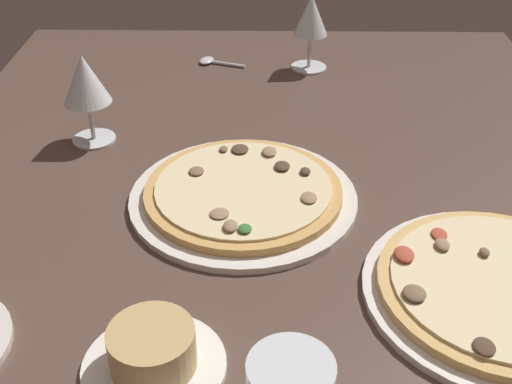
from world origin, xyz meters
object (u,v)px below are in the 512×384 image
at_px(wine_glass_far, 85,82).
at_px(pizza_main, 243,194).
at_px(ramekin_on_saucer, 153,354).
at_px(spoon, 212,61).
at_px(pizza_side, 500,289).
at_px(wine_glass_near, 311,19).

bearing_deg(wine_glass_far, pizza_main, -124.37).
height_order(ramekin_on_saucer, spoon, ramekin_on_saucer).
bearing_deg(spoon, wine_glass_far, 152.42).
distance_m(wine_glass_far, spoon, 0.39).
relative_size(pizza_side, wine_glass_far, 2.15).
xyz_separation_m(pizza_side, wine_glass_near, (0.68, 0.19, 0.09)).
xyz_separation_m(pizza_main, ramekin_on_saucer, (-0.31, 0.08, 0.01)).
distance_m(pizza_main, spoon, 0.52).
height_order(pizza_main, ramekin_on_saucer, ramekin_on_saucer).
xyz_separation_m(ramekin_on_saucer, wine_glass_near, (0.80, -0.20, 0.08)).
height_order(wine_glass_far, wine_glass_near, wine_glass_near).
relative_size(ramekin_on_saucer, wine_glass_far, 1.01).
distance_m(pizza_main, ramekin_on_saucer, 0.33).
xyz_separation_m(ramekin_on_saucer, wine_glass_far, (0.49, 0.17, 0.08)).
relative_size(pizza_side, wine_glass_near, 2.13).
xyz_separation_m(wine_glass_near, spoon, (0.02, 0.20, -0.10)).
bearing_deg(wine_glass_far, pizza_side, -123.39).
height_order(pizza_main, pizza_side, same).
bearing_deg(spoon, wine_glass_near, -96.13).
height_order(ramekin_on_saucer, wine_glass_near, wine_glass_near).
height_order(wine_glass_far, spoon, wine_glass_far).
distance_m(pizza_side, ramekin_on_saucer, 0.41).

